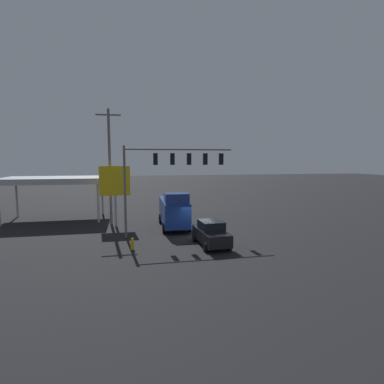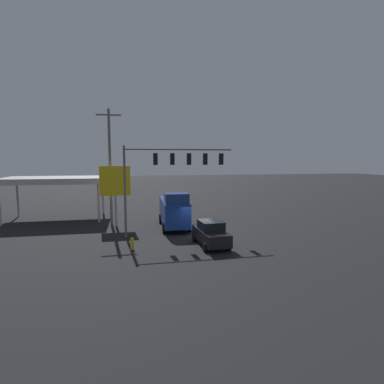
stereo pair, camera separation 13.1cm
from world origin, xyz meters
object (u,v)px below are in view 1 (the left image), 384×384
sedan_far (211,233)px  fire_hydrant (132,244)px  delivery_truck (174,210)px  utility_pole (110,165)px  price_sign (115,183)px  traffic_signal_assembly (171,166)px

sedan_far → fire_hydrant: size_ratio=5.12×
sedan_far → delivery_truck: size_ratio=0.66×
utility_pole → sedan_far: (-7.93, 9.24, -5.10)m
utility_pole → price_sign: bearing=118.4°
sedan_far → delivery_truck: (1.91, -6.59, 0.74)m
utility_pole → price_sign: (-0.48, 0.89, -1.75)m
price_sign → sedan_far: (-7.45, 8.35, -3.34)m
price_sign → sedan_far: size_ratio=1.32×
sedan_far → fire_hydrant: (5.92, -0.18, -0.51)m
traffic_signal_assembly → price_sign: traffic_signal_assembly is taller
price_sign → sedan_far: price_sign is taller
fire_hydrant → price_sign: bearing=-79.4°
traffic_signal_assembly → utility_pole: bearing=-45.1°
utility_pole → price_sign: utility_pole is taller
price_sign → fire_hydrant: 9.16m
delivery_truck → fire_hydrant: delivery_truck is taller
sedan_far → traffic_signal_assembly: bearing=-149.9°
traffic_signal_assembly → price_sign: size_ratio=1.57×
delivery_truck → fire_hydrant: 7.67m
utility_pole → delivery_truck: bearing=156.2°
price_sign → utility_pole: bearing=-61.6°
fire_hydrant → utility_pole: bearing=-77.5°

